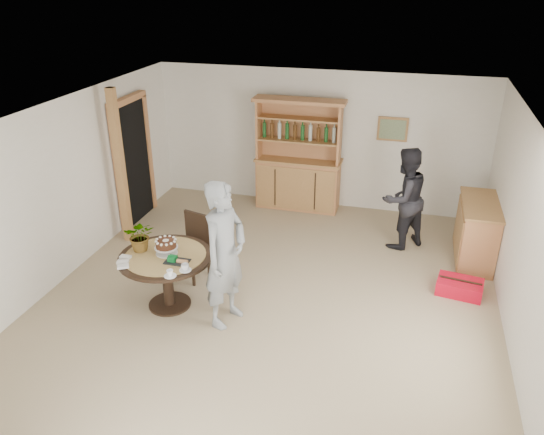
{
  "coord_description": "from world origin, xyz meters",
  "views": [
    {
      "loc": [
        1.62,
        -5.7,
        4.08
      ],
      "look_at": [
        -0.06,
        0.49,
        1.05
      ],
      "focal_mm": 35.0,
      "sensor_mm": 36.0,
      "label": 1
    }
  ],
  "objects_px": {
    "sideboard": "(477,231)",
    "dining_table": "(166,266)",
    "dining_chair": "(193,242)",
    "teen_boy": "(225,255)",
    "hutch": "(298,172)",
    "adult_person": "(404,198)",
    "red_suitcase": "(460,287)"
  },
  "relations": [
    {
      "from": "dining_table",
      "to": "adult_person",
      "type": "height_order",
      "value": "adult_person"
    },
    {
      "from": "dining_table",
      "to": "red_suitcase",
      "type": "distance_m",
      "value": 3.99
    },
    {
      "from": "dining_table",
      "to": "sideboard",
      "type": "bearing_deg",
      "value": 30.69
    },
    {
      "from": "dining_table",
      "to": "red_suitcase",
      "type": "xyz_separation_m",
      "value": [
        3.74,
        1.3,
        -0.5
      ]
    },
    {
      "from": "teen_boy",
      "to": "red_suitcase",
      "type": "distance_m",
      "value": 3.32
    },
    {
      "from": "dining_chair",
      "to": "hutch",
      "type": "bearing_deg",
      "value": 86.99
    },
    {
      "from": "sideboard",
      "to": "dining_table",
      "type": "height_order",
      "value": "sideboard"
    },
    {
      "from": "sideboard",
      "to": "dining_table",
      "type": "bearing_deg",
      "value": -149.31
    },
    {
      "from": "teen_boy",
      "to": "adult_person",
      "type": "xyz_separation_m",
      "value": [
        2.01,
        2.62,
        -0.12
      ]
    },
    {
      "from": "adult_person",
      "to": "red_suitcase",
      "type": "distance_m",
      "value": 1.67
    },
    {
      "from": "dining_table",
      "to": "dining_chair",
      "type": "distance_m",
      "value": 0.83
    },
    {
      "from": "hutch",
      "to": "dining_chair",
      "type": "height_order",
      "value": "hutch"
    },
    {
      "from": "teen_boy",
      "to": "adult_person",
      "type": "distance_m",
      "value": 3.31
    },
    {
      "from": "hutch",
      "to": "adult_person",
      "type": "distance_m",
      "value": 2.21
    },
    {
      "from": "sideboard",
      "to": "dining_table",
      "type": "distance_m",
      "value": 4.63
    },
    {
      "from": "dining_chair",
      "to": "adult_person",
      "type": "relative_size",
      "value": 0.57
    },
    {
      "from": "hutch",
      "to": "red_suitcase",
      "type": "distance_m",
      "value": 3.67
    },
    {
      "from": "dining_table",
      "to": "hutch",
      "type": "bearing_deg",
      "value": 75.4
    },
    {
      "from": "dining_chair",
      "to": "adult_person",
      "type": "bearing_deg",
      "value": 46.16
    },
    {
      "from": "hutch",
      "to": "teen_boy",
      "type": "distance_m",
      "value": 3.71
    },
    {
      "from": "dining_chair",
      "to": "teen_boy",
      "type": "bearing_deg",
      "value": -32.91
    },
    {
      "from": "dining_chair",
      "to": "red_suitcase",
      "type": "bearing_deg",
      "value": 22.6
    },
    {
      "from": "red_suitcase",
      "to": "dining_table",
      "type": "bearing_deg",
      "value": -152.03
    },
    {
      "from": "dining_table",
      "to": "teen_boy",
      "type": "xyz_separation_m",
      "value": [
        0.85,
        -0.1,
        0.34
      ]
    },
    {
      "from": "sideboard",
      "to": "red_suitcase",
      "type": "height_order",
      "value": "sideboard"
    },
    {
      "from": "red_suitcase",
      "to": "dining_chair",
      "type": "bearing_deg",
      "value": -163.95
    },
    {
      "from": "sideboard",
      "to": "dining_table",
      "type": "xyz_separation_m",
      "value": [
        -3.98,
        -2.36,
        0.13
      ]
    },
    {
      "from": "hutch",
      "to": "red_suitcase",
      "type": "xyz_separation_m",
      "value": [
        2.8,
        -2.3,
        -0.59
      ]
    },
    {
      "from": "hutch",
      "to": "red_suitcase",
      "type": "relative_size",
      "value": 3.12
    },
    {
      "from": "hutch",
      "to": "dining_chair",
      "type": "relative_size",
      "value": 2.16
    },
    {
      "from": "teen_boy",
      "to": "hutch",
      "type": "bearing_deg",
      "value": 15.15
    },
    {
      "from": "dining_chair",
      "to": "teen_boy",
      "type": "xyz_separation_m",
      "value": [
        0.83,
        -0.93,
        0.41
      ]
    }
  ]
}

